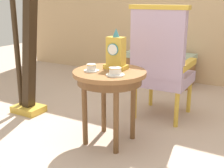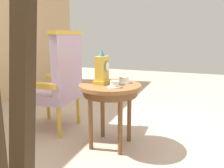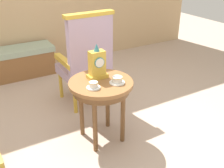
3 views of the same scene
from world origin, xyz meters
name	(u,v)px [view 1 (image 1 of 3)]	position (x,y,z in m)	size (l,w,h in m)	color
ground_plane	(113,142)	(0.00, 0.00, 0.00)	(10.00, 10.00, 0.00)	#BCA38E
side_table	(109,81)	(-0.03, 0.00, 0.54)	(0.60, 0.60, 0.63)	brown
teacup_left	(91,68)	(-0.15, -0.09, 0.66)	(0.12, 0.12, 0.06)	white
teacup_right	(115,72)	(0.08, -0.10, 0.66)	(0.14, 0.14, 0.06)	white
mantel_clock	(116,53)	(-0.02, 0.09, 0.76)	(0.19, 0.11, 0.34)	gold
armchair	(161,62)	(0.14, 0.69, 0.59)	(0.56, 0.54, 1.14)	#B299B7
harp	(26,45)	(-1.11, 0.14, 0.74)	(0.40, 0.24, 1.82)	gold
window_bench	(159,68)	(-0.35, 1.95, 0.22)	(0.97, 0.40, 0.44)	#9EB299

